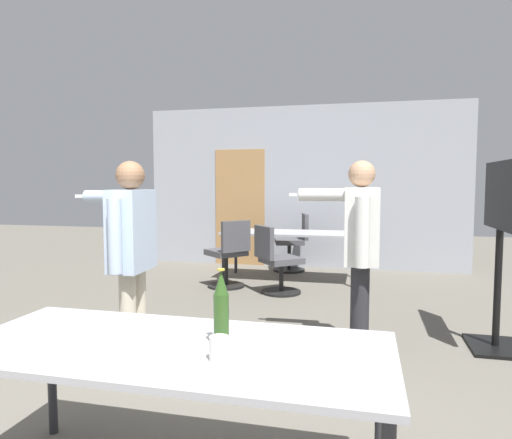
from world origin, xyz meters
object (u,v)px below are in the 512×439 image
(tv_screen, at_px, (500,236))
(office_chair_near_pushed, at_px, (294,244))
(person_near_casual, at_px, (359,241))
(office_chair_far_left, at_px, (229,256))
(office_chair_side_rolled, at_px, (276,262))
(beer_bottle, at_px, (221,310))
(drink_cup, at_px, (219,349))
(person_right_polo, at_px, (130,245))

(tv_screen, xyz_separation_m, office_chair_near_pushed, (-2.28, 3.13, -0.54))
(person_near_casual, height_order, office_chair_near_pushed, person_near_casual)
(tv_screen, height_order, office_chair_far_left, tv_screen)
(office_chair_side_rolled, bearing_deg, beer_bottle, -32.73)
(person_near_casual, bearing_deg, beer_bottle, 161.17)
(person_near_casual, relative_size, drink_cup, 16.46)
(office_chair_near_pushed, height_order, office_chair_far_left, office_chair_near_pushed)
(office_chair_near_pushed, height_order, drink_cup, office_chair_near_pushed)
(person_near_casual, xyz_separation_m, drink_cup, (-0.52, -2.11, -0.20))
(tv_screen, distance_m, office_chair_far_left, 3.46)
(person_right_polo, relative_size, drink_cup, 16.28)
(person_near_casual, relative_size, office_chair_far_left, 1.73)
(person_right_polo, distance_m, office_chair_side_rolled, 2.81)
(tv_screen, height_order, beer_bottle, tv_screen)
(person_near_casual, xyz_separation_m, office_chair_side_rolled, (-1.08, 1.98, -0.56))
(office_chair_far_left, bearing_deg, office_chair_side_rolled, -63.42)
(drink_cup, bearing_deg, person_near_casual, 76.16)
(office_chair_far_left, bearing_deg, beer_bottle, -122.29)
(office_chair_near_pushed, xyz_separation_m, office_chair_far_left, (-0.69, -1.43, -0.00))
(person_near_casual, bearing_deg, tv_screen, -71.53)
(person_near_casual, bearing_deg, drink_cup, 163.54)
(office_chair_near_pushed, distance_m, office_chair_far_left, 1.59)
(office_chair_far_left, bearing_deg, person_right_polo, -137.09)
(tv_screen, xyz_separation_m, person_right_polo, (-2.88, -1.16, -0.02))
(person_right_polo, bearing_deg, tv_screen, -70.26)
(office_chair_side_rolled, xyz_separation_m, beer_bottle, (0.51, -3.92, 0.48))
(beer_bottle, relative_size, drink_cup, 3.48)
(office_chair_far_left, distance_m, beer_bottle, 4.31)
(person_right_polo, xyz_separation_m, office_chair_near_pushed, (0.60, 4.29, -0.52))
(person_near_casual, relative_size, beer_bottle, 4.73)
(person_near_casual, height_order, office_chair_side_rolled, person_near_casual)
(person_near_casual, xyz_separation_m, office_chair_near_pushed, (-1.09, 3.59, -0.52))
(office_chair_side_rolled, relative_size, office_chair_far_left, 0.95)
(beer_bottle, bearing_deg, office_chair_far_left, 106.52)
(person_right_polo, relative_size, office_chair_side_rolled, 1.79)
(person_right_polo, height_order, drink_cup, person_right_polo)
(office_chair_far_left, distance_m, drink_cup, 4.47)
(person_right_polo, distance_m, office_chair_near_pushed, 4.37)
(drink_cup, bearing_deg, tv_screen, 56.47)
(person_right_polo, distance_m, office_chair_far_left, 2.91)
(office_chair_near_pushed, bearing_deg, person_near_casual, -177.47)
(person_near_casual, relative_size, person_right_polo, 1.01)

